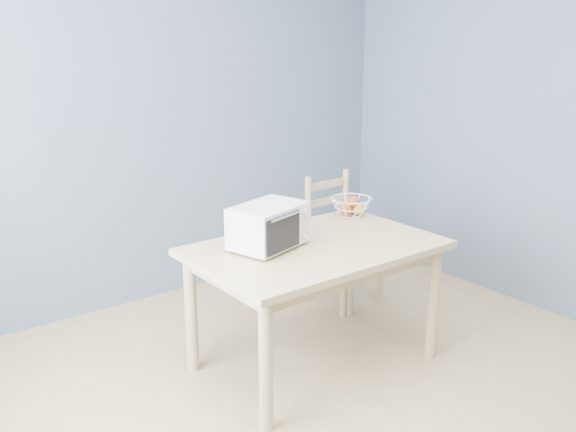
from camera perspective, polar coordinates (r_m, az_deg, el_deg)
room at (r=2.87m, az=9.02°, el=3.30°), size 4.01×4.51×2.61m
dining_table at (r=3.70m, az=2.46°, el=-4.05°), size 1.40×0.90×0.75m
toaster_oven at (r=3.56m, az=-1.89°, el=-0.92°), size 0.49×0.41×0.25m
fruit_basket at (r=4.22m, az=5.59°, el=0.88°), size 0.35×0.35×0.14m
dining_chair at (r=4.66m, az=4.66°, el=-2.18°), size 0.46×0.46×0.94m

